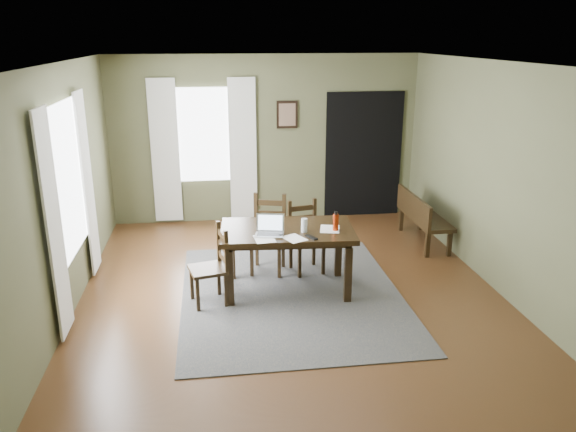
{
  "coord_description": "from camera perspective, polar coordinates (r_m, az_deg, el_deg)",
  "views": [
    {
      "loc": [
        -0.87,
        -6.07,
        2.99
      ],
      "look_at": [
        0.0,
        0.3,
        0.9
      ],
      "focal_mm": 35.0,
      "sensor_mm": 36.0,
      "label": 1
    }
  ],
  "objects": [
    {
      "name": "doorway_back",
      "position": [
        9.58,
        7.68,
        6.16
      ],
      "size": [
        1.3,
        0.03,
        2.1
      ],
      "color": "black",
      "rests_on": "ground"
    },
    {
      "name": "chair_end",
      "position": [
        6.5,
        -7.73,
        -5.11
      ],
      "size": [
        0.49,
        0.48,
        0.92
      ],
      "rotation": [
        0.0,
        0.0,
        -1.34
      ],
      "color": "black",
      "rests_on": "rug"
    },
    {
      "name": "dining_table",
      "position": [
        6.67,
        -0.08,
        -2.08
      ],
      "size": [
        1.62,
        1.04,
        0.78
      ],
      "rotation": [
        0.0,
        0.0,
        -0.07
      ],
      "color": "black",
      "rests_on": "rug"
    },
    {
      "name": "bench",
      "position": [
        8.54,
        13.34,
        0.17
      ],
      "size": [
        0.43,
        1.32,
        0.75
      ],
      "rotation": [
        0.0,
        0.0,
        1.57
      ],
      "color": "black",
      "rests_on": "ground"
    },
    {
      "name": "paper_d",
      "position": [
        6.64,
        4.27,
        -1.33
      ],
      "size": [
        0.28,
        0.33,
        0.0
      ],
      "primitive_type": "cube",
      "rotation": [
        0.0,
        0.0,
        -0.23
      ],
      "color": "white",
      "rests_on": "dining_table"
    },
    {
      "name": "window_left",
      "position": [
        6.65,
        -21.5,
        3.35
      ],
      "size": [
        0.01,
        1.3,
        1.7
      ],
      "color": "white",
      "rests_on": "ground"
    },
    {
      "name": "chair_back_right",
      "position": [
        7.32,
        1.8,
        -2.22
      ],
      "size": [
        0.48,
        0.48,
        0.93
      ],
      "rotation": [
        0.0,
        0.0,
        0.21
      ],
      "color": "black",
      "rests_on": "rug"
    },
    {
      "name": "curtain_back_right",
      "position": [
        9.2,
        -4.61,
        6.73
      ],
      "size": [
        0.44,
        0.03,
        2.3
      ],
      "color": "silver",
      "rests_on": "ground"
    },
    {
      "name": "rug",
      "position": [
        6.82,
        0.35,
        -7.94
      ],
      "size": [
        2.6,
        3.2,
        0.01
      ],
      "color": "#3F3F3F",
      "rests_on": "ground"
    },
    {
      "name": "window_back",
      "position": [
        9.17,
        -8.57,
        8.14
      ],
      "size": [
        1.0,
        0.01,
        1.5
      ],
      "color": "white",
      "rests_on": "ground"
    },
    {
      "name": "curtain_left_near",
      "position": [
        5.95,
        -22.68,
        -0.95
      ],
      "size": [
        0.03,
        0.48,
        2.3
      ],
      "color": "silver",
      "rests_on": "ground"
    },
    {
      "name": "laptop",
      "position": [
        6.46,
        -1.87,
        -1.33
      ],
      "size": [
        0.37,
        0.32,
        0.22
      ],
      "rotation": [
        0.0,
        0.0,
        -0.21
      ],
      "color": "#B7B7BC",
      "rests_on": "dining_table"
    },
    {
      "name": "curtain_left_far",
      "position": [
        7.48,
        -19.68,
        3.09
      ],
      "size": [
        0.03,
        0.48,
        2.3
      ],
      "color": "silver",
      "rests_on": "ground"
    },
    {
      "name": "drinking_glass",
      "position": [
        6.51,
        1.66,
        -0.95
      ],
      "size": [
        0.1,
        0.1,
        0.16
      ],
      "primitive_type": "cylinder",
      "rotation": [
        0.0,
        0.0,
        0.41
      ],
      "color": "silver",
      "rests_on": "dining_table"
    },
    {
      "name": "paper_a",
      "position": [
        6.32,
        -2.41,
        -2.33
      ],
      "size": [
        0.25,
        0.31,
        0.0
      ],
      "primitive_type": "cube",
      "rotation": [
        0.0,
        0.0,
        0.1
      ],
      "color": "white",
      "rests_on": "dining_table"
    },
    {
      "name": "paper_e",
      "position": [
        6.32,
        0.63,
        -2.29
      ],
      "size": [
        0.31,
        0.33,
        0.0
      ],
      "primitive_type": "cube",
      "rotation": [
        0.0,
        0.0,
        0.46
      ],
      "color": "white",
      "rests_on": "dining_table"
    },
    {
      "name": "chair_back_left",
      "position": [
        7.31,
        -2.0,
        -1.95
      ],
      "size": [
        0.54,
        0.54,
        1.01
      ],
      "rotation": [
        0.0,
        0.0,
        -0.27
      ],
      "color": "black",
      "rests_on": "rug"
    },
    {
      "name": "framed_picture",
      "position": [
        9.2,
        -0.09,
        10.26
      ],
      "size": [
        0.34,
        0.03,
        0.44
      ],
      "color": "black",
      "rests_on": "ground"
    },
    {
      "name": "tv_remote",
      "position": [
        6.34,
        2.4,
        -2.17
      ],
      "size": [
        0.12,
        0.19,
        0.02
      ],
      "primitive_type": "cube",
      "rotation": [
        0.0,
        0.0,
        0.44
      ],
      "color": "black",
      "rests_on": "dining_table"
    },
    {
      "name": "curtain_back_left",
      "position": [
        9.22,
        -12.38,
        6.39
      ],
      "size": [
        0.44,
        0.03,
        2.3
      ],
      "color": "silver",
      "rests_on": "ground"
    },
    {
      "name": "water_bottle",
      "position": [
        6.57,
        4.87,
        -0.6
      ],
      "size": [
        0.08,
        0.08,
        0.23
      ],
      "rotation": [
        0.0,
        0.0,
        -0.3
      ],
      "color": "#B22F0D",
      "rests_on": "dining_table"
    },
    {
      "name": "room_shell",
      "position": [
        6.25,
        0.38,
        7.05
      ],
      "size": [
        5.02,
        6.02,
        2.71
      ],
      "color": "#555839",
      "rests_on": "ground"
    },
    {
      "name": "computer_mouse",
      "position": [
        6.41,
        -0.75,
        -1.87
      ],
      "size": [
        0.05,
        0.09,
        0.03
      ],
      "primitive_type": "cube",
      "rotation": [
        0.0,
        0.0,
        -0.06
      ],
      "color": "#3F3F42",
      "rests_on": "dining_table"
    },
    {
      "name": "ground",
      "position": [
        6.82,
        0.34,
        -8.02
      ],
      "size": [
        5.0,
        6.0,
        0.01
      ],
      "color": "#492C16"
    }
  ]
}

